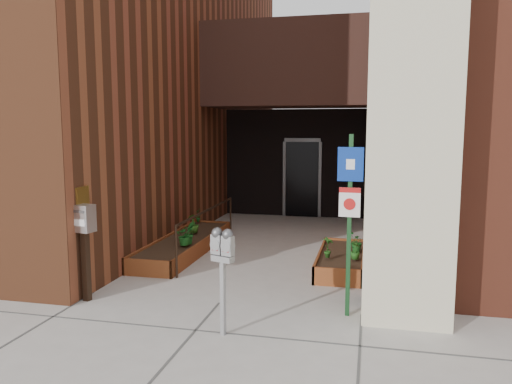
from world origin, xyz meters
The scene contains 15 objects.
ground centered at (0.00, 0.00, 0.00)m, with size 80.00×80.00×0.00m, color #9E9991.
architecture centered at (-0.18, 6.89, 4.98)m, with size 20.00×14.60×10.00m.
planter_left centered at (-1.55, 2.70, 0.13)m, with size 0.90×3.60×0.30m.
planter_right centered at (1.60, 2.20, 0.13)m, with size 0.80×2.20×0.30m.
handrail centered at (-1.05, 2.65, 0.75)m, with size 0.04×3.34×0.90m.
parking_meter centered at (0.37, -1.04, 1.02)m, with size 0.31×0.19×1.32m.
sign_post centered at (1.81, -0.08, 1.48)m, with size 0.33×0.08×2.41m.
payment_dropbox centered at (-1.90, -0.33, 1.02)m, with size 0.31×0.26×1.41m.
shrub_left_a centered at (-1.30, 2.05, 0.49)m, with size 0.34×0.34×0.38m, color #1C621F.
shrub_left_b centered at (-1.27, 2.17, 0.51)m, with size 0.23×0.23×0.41m, color #19581C.
shrub_left_c centered at (-1.52, 3.13, 0.50)m, with size 0.22×0.22×0.40m, color #2B611B.
shrub_left_d centered at (-1.84, 4.30, 0.47)m, with size 0.17×0.17×0.33m, color #1B6122.
shrub_right_a centered at (1.85, 1.75, 0.45)m, with size 0.17×0.17×0.30m, color #205518.
shrub_right_b centered at (1.39, 1.75, 0.48)m, with size 0.19×0.19×0.37m, color #1F5016.
shrub_right_c centered at (1.85, 2.30, 0.46)m, with size 0.29×0.29×0.33m, color #18561B.
Camera 1 is at (2.06, -6.58, 2.50)m, focal length 35.00 mm.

